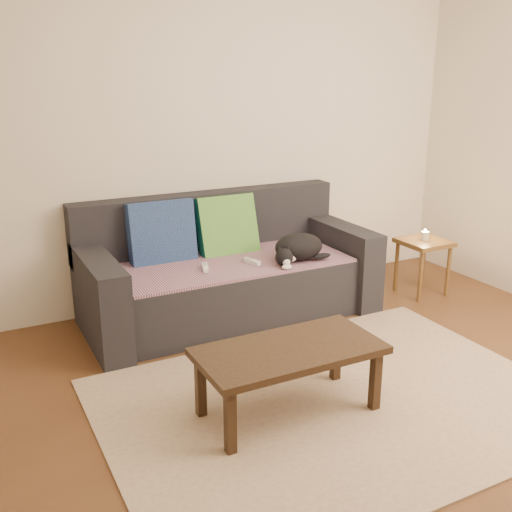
# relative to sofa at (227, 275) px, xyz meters

# --- Properties ---
(ground) EXTENTS (4.50, 4.50, 0.00)m
(ground) POSITION_rel_sofa_xyz_m (0.00, -1.57, -0.31)
(ground) COLOR brown
(ground) RESTS_ON ground
(back_wall) EXTENTS (4.50, 0.04, 2.60)m
(back_wall) POSITION_rel_sofa_xyz_m (0.00, 0.43, 0.99)
(back_wall) COLOR beige
(back_wall) RESTS_ON ground
(sofa) EXTENTS (2.10, 0.94, 0.87)m
(sofa) POSITION_rel_sofa_xyz_m (0.00, 0.00, 0.00)
(sofa) COLOR #232328
(sofa) RESTS_ON ground
(throw_blanket) EXTENTS (1.66, 0.74, 0.02)m
(throw_blanket) POSITION_rel_sofa_xyz_m (0.00, -0.09, 0.12)
(throw_blanket) COLOR #392647
(throw_blanket) RESTS_ON sofa
(cushion_navy) EXTENTS (0.48, 0.19, 0.49)m
(cushion_navy) POSITION_rel_sofa_xyz_m (-0.43, 0.17, 0.32)
(cushion_navy) COLOR #11254C
(cushion_navy) RESTS_ON throw_blanket
(cushion_green) EXTENTS (0.45, 0.24, 0.47)m
(cushion_green) POSITION_rel_sofa_xyz_m (0.08, 0.17, 0.32)
(cushion_green) COLOR #0C513F
(cushion_green) RESTS_ON throw_blanket
(cat) EXTENTS (0.45, 0.33, 0.19)m
(cat) POSITION_rel_sofa_xyz_m (0.43, -0.28, 0.22)
(cat) COLOR black
(cat) RESTS_ON throw_blanket
(wii_remote_a) EXTENTS (0.08, 0.15, 0.03)m
(wii_remote_a) POSITION_rel_sofa_xyz_m (-0.24, -0.18, 0.15)
(wii_remote_a) COLOR white
(wii_remote_a) RESTS_ON throw_blanket
(wii_remote_b) EXTENTS (0.07, 0.15, 0.03)m
(wii_remote_b) POSITION_rel_sofa_xyz_m (0.10, -0.21, 0.15)
(wii_remote_b) COLOR white
(wii_remote_b) RESTS_ON throw_blanket
(side_table) EXTENTS (0.36, 0.36, 0.45)m
(side_table) POSITION_rel_sofa_xyz_m (1.59, -0.33, 0.06)
(side_table) COLOR brown
(side_table) RESTS_ON ground
(candle) EXTENTS (0.06, 0.06, 0.09)m
(candle) POSITION_rel_sofa_xyz_m (1.59, -0.33, 0.18)
(candle) COLOR beige
(candle) RESTS_ON side_table
(rug) EXTENTS (2.50, 1.80, 0.01)m
(rug) POSITION_rel_sofa_xyz_m (0.00, -1.42, -0.30)
(rug) COLOR tan
(rug) RESTS_ON ground
(coffee_table) EXTENTS (0.97, 0.48, 0.39)m
(coffee_table) POSITION_rel_sofa_xyz_m (-0.28, -1.39, 0.03)
(coffee_table) COLOR #332313
(coffee_table) RESTS_ON rug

